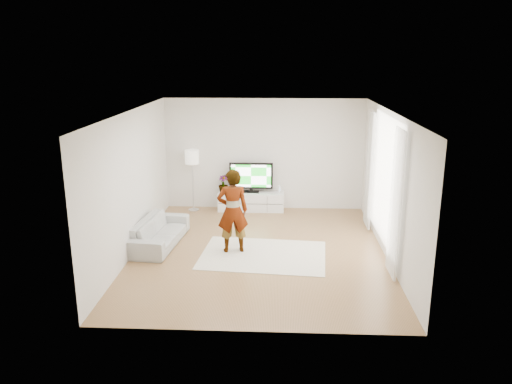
{
  "coord_description": "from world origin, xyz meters",
  "views": [
    {
      "loc": [
        0.38,
        -9.35,
        3.85
      ],
      "look_at": [
        -0.08,
        0.4,
        1.14
      ],
      "focal_mm": 35.0,
      "sensor_mm": 36.0,
      "label": 1
    }
  ],
  "objects_px": {
    "media_console": "(251,201)",
    "television": "(251,176)",
    "rug": "(263,255)",
    "sofa": "(159,232)",
    "player": "(233,211)",
    "floor_lamp": "(192,160)"
  },
  "relations": [
    {
      "from": "player",
      "to": "sofa",
      "type": "bearing_deg",
      "value": -22.51
    },
    {
      "from": "media_console",
      "to": "player",
      "type": "xyz_separation_m",
      "value": [
        -0.2,
        -2.77,
        0.62
      ]
    },
    {
      "from": "television",
      "to": "rug",
      "type": "bearing_deg",
      "value": -82.14
    },
    {
      "from": "television",
      "to": "sofa",
      "type": "distance_m",
      "value": 3.12
    },
    {
      "from": "sofa",
      "to": "floor_lamp",
      "type": "height_order",
      "value": "floor_lamp"
    },
    {
      "from": "sofa",
      "to": "media_console",
      "type": "bearing_deg",
      "value": -29.86
    },
    {
      "from": "sofa",
      "to": "television",
      "type": "bearing_deg",
      "value": -29.56
    },
    {
      "from": "television",
      "to": "media_console",
      "type": "bearing_deg",
      "value": -90.0
    },
    {
      "from": "television",
      "to": "floor_lamp",
      "type": "xyz_separation_m",
      "value": [
        -1.46,
        -0.09,
        0.43
      ]
    },
    {
      "from": "television",
      "to": "rug",
      "type": "relative_size",
      "value": 0.45
    },
    {
      "from": "sofa",
      "to": "floor_lamp",
      "type": "relative_size",
      "value": 1.23
    },
    {
      "from": "floor_lamp",
      "to": "sofa",
      "type": "bearing_deg",
      "value": -97.16
    },
    {
      "from": "floor_lamp",
      "to": "television",
      "type": "bearing_deg",
      "value": 3.62
    },
    {
      "from": "media_console",
      "to": "floor_lamp",
      "type": "relative_size",
      "value": 1.07
    },
    {
      "from": "rug",
      "to": "floor_lamp",
      "type": "relative_size",
      "value": 1.57
    },
    {
      "from": "sofa",
      "to": "floor_lamp",
      "type": "distance_m",
      "value": 2.63
    },
    {
      "from": "player",
      "to": "rug",
      "type": "bearing_deg",
      "value": 152.8
    },
    {
      "from": "sofa",
      "to": "player",
      "type": "bearing_deg",
      "value": -95.25
    },
    {
      "from": "rug",
      "to": "sofa",
      "type": "height_order",
      "value": "sofa"
    },
    {
      "from": "media_console",
      "to": "television",
      "type": "xyz_separation_m",
      "value": [
        0.0,
        0.03,
        0.65
      ]
    },
    {
      "from": "media_console",
      "to": "rug",
      "type": "bearing_deg",
      "value": -82.06
    },
    {
      "from": "media_console",
      "to": "floor_lamp",
      "type": "distance_m",
      "value": 1.82
    }
  ]
}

